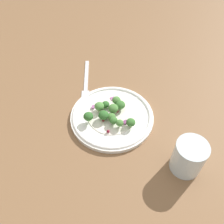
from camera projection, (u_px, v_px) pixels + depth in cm
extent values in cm
cube|color=brown|center=(111.00, 125.00, 68.49)|extent=(180.00, 180.00, 2.00)
cylinder|color=white|center=(112.00, 117.00, 68.31)|extent=(23.44, 23.44, 1.20)
torus|color=white|center=(112.00, 115.00, 67.85)|extent=(22.56, 22.56, 1.00)
cylinder|color=white|center=(112.00, 115.00, 67.77)|extent=(13.59, 13.59, 0.20)
cylinder|color=#ADD18E|center=(89.00, 119.00, 65.44)|extent=(1.00, 1.00, 1.00)
ellipsoid|color=#2D6028|center=(88.00, 116.00, 64.52)|extent=(2.67, 2.67, 2.00)
cylinder|color=#9EC684|center=(113.00, 111.00, 67.47)|extent=(1.05, 1.05, 1.05)
ellipsoid|color=#477A38|center=(113.00, 108.00, 66.51)|extent=(2.81, 2.81, 2.11)
cylinder|color=#9EC684|center=(120.00, 108.00, 68.84)|extent=(1.03, 1.03, 1.03)
ellipsoid|color=#386B2D|center=(120.00, 105.00, 67.89)|extent=(2.76, 2.76, 2.07)
cylinder|color=#ADD18E|center=(131.00, 125.00, 64.78)|extent=(0.94, 0.94, 0.94)
ellipsoid|color=#386B2D|center=(131.00, 122.00, 63.93)|extent=(2.50, 2.50, 1.87)
cylinder|color=#9EC684|center=(120.00, 125.00, 64.36)|extent=(0.76, 0.76, 0.76)
ellipsoid|color=#477A38|center=(120.00, 123.00, 63.67)|extent=(2.04, 2.04, 1.53)
cylinder|color=#8EB77A|center=(107.00, 106.00, 69.33)|extent=(0.80, 0.80, 0.80)
ellipsoid|color=#2D6028|center=(107.00, 104.00, 68.60)|extent=(2.14, 2.14, 1.61)
cylinder|color=#8EB77A|center=(116.00, 103.00, 69.66)|extent=(0.92, 0.92, 0.92)
ellipsoid|color=#477A38|center=(116.00, 100.00, 68.81)|extent=(2.46, 2.46, 1.84)
cylinder|color=#9EC684|center=(99.00, 109.00, 68.30)|extent=(1.03, 1.03, 1.03)
ellipsoid|color=#4C843D|center=(99.00, 106.00, 67.36)|extent=(2.74, 2.74, 2.06)
cylinder|color=#8EB77A|center=(115.00, 122.00, 65.31)|extent=(0.83, 0.83, 0.83)
ellipsoid|color=#386B2D|center=(115.00, 120.00, 64.55)|extent=(2.21, 2.21, 1.65)
cylinder|color=#9EC684|center=(104.00, 118.00, 66.36)|extent=(1.08, 1.08, 1.08)
ellipsoid|color=#2D6028|center=(104.00, 115.00, 65.37)|extent=(2.88, 2.88, 2.16)
cylinder|color=#9EC684|center=(111.00, 118.00, 66.54)|extent=(0.86, 0.86, 0.86)
ellipsoid|color=#477A38|center=(110.00, 116.00, 65.76)|extent=(2.28, 2.28, 1.71)
sphere|color=maroon|center=(103.00, 119.00, 65.95)|extent=(0.75, 0.75, 0.75)
sphere|color=maroon|center=(108.00, 131.00, 63.41)|extent=(0.86, 0.86, 0.86)
sphere|color=maroon|center=(117.00, 111.00, 68.18)|extent=(0.86, 0.86, 0.86)
cube|color=#A35B93|center=(113.00, 99.00, 71.72)|extent=(1.31, 1.37, 0.31)
cube|color=#A35B93|center=(93.00, 107.00, 69.11)|extent=(1.38, 1.54, 0.34)
cube|color=#843D75|center=(125.00, 122.00, 65.43)|extent=(1.48, 1.26, 0.43)
cube|color=silver|center=(86.00, 75.00, 80.51)|extent=(5.83, 14.62, 0.50)
cube|color=silver|center=(85.00, 95.00, 74.48)|extent=(3.41, 4.17, 0.50)
cylinder|color=silver|center=(188.00, 157.00, 55.58)|extent=(7.42, 7.42, 8.88)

